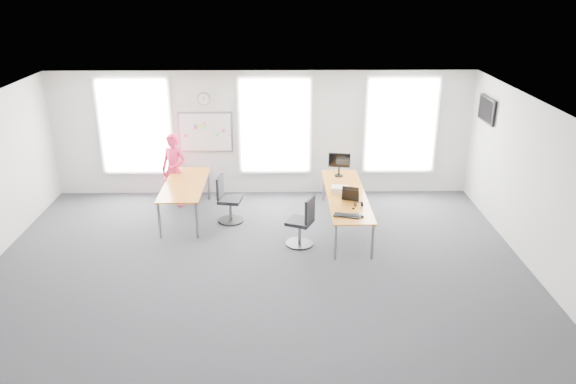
{
  "coord_description": "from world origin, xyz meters",
  "views": [
    {
      "loc": [
        0.41,
        -8.98,
        5.11
      ],
      "look_at": [
        0.57,
        1.2,
        1.1
      ],
      "focal_mm": 35.0,
      "sensor_mm": 36.0,
      "label": 1
    }
  ],
  "objects_px": {
    "desk_right": "(346,196)",
    "desk_left": "(185,186)",
    "headphones": "(358,204)",
    "monitor": "(339,162)",
    "keyboard": "(347,216)",
    "chair_right": "(303,224)",
    "person": "(174,170)",
    "chair_left": "(228,202)"
  },
  "relations": [
    {
      "from": "chair_left",
      "to": "chair_right",
      "type": "bearing_deg",
      "value": -117.75
    },
    {
      "from": "person",
      "to": "headphones",
      "type": "relative_size",
      "value": 9.96
    },
    {
      "from": "desk_right",
      "to": "desk_left",
      "type": "xyz_separation_m",
      "value": [
        -3.47,
        0.54,
        0.04
      ]
    },
    {
      "from": "desk_right",
      "to": "keyboard",
      "type": "height_order",
      "value": "keyboard"
    },
    {
      "from": "desk_left",
      "to": "person",
      "type": "distance_m",
      "value": 0.84
    },
    {
      "from": "desk_left",
      "to": "person",
      "type": "bearing_deg",
      "value": 115.36
    },
    {
      "from": "person",
      "to": "desk_left",
      "type": "bearing_deg",
      "value": -42.41
    },
    {
      "from": "person",
      "to": "keyboard",
      "type": "height_order",
      "value": "person"
    },
    {
      "from": "chair_right",
      "to": "headphones",
      "type": "xyz_separation_m",
      "value": [
        1.12,
        0.2,
        0.34
      ]
    },
    {
      "from": "desk_left",
      "to": "chair_left",
      "type": "relative_size",
      "value": 2.12
    },
    {
      "from": "chair_right",
      "to": "keyboard",
      "type": "height_order",
      "value": "chair_right"
    },
    {
      "from": "keyboard",
      "to": "monitor",
      "type": "relative_size",
      "value": 0.91
    },
    {
      "from": "person",
      "to": "desk_right",
      "type": "bearing_deg",
      "value": 3.64
    },
    {
      "from": "desk_left",
      "to": "headphones",
      "type": "bearing_deg",
      "value": -18.31
    },
    {
      "from": "chair_left",
      "to": "headphones",
      "type": "xyz_separation_m",
      "value": [
        2.7,
        -0.98,
        0.34
      ]
    },
    {
      "from": "person",
      "to": "chair_right",
      "type": "bearing_deg",
      "value": -14.63
    },
    {
      "from": "desk_left",
      "to": "person",
      "type": "relative_size",
      "value": 1.29
    },
    {
      "from": "monitor",
      "to": "keyboard",
      "type": "bearing_deg",
      "value": -83.24
    },
    {
      "from": "desk_right",
      "to": "headphones",
      "type": "bearing_deg",
      "value": -76.0
    },
    {
      "from": "chair_left",
      "to": "monitor",
      "type": "height_order",
      "value": "monitor"
    },
    {
      "from": "headphones",
      "to": "keyboard",
      "type": "bearing_deg",
      "value": -124.86
    },
    {
      "from": "chair_right",
      "to": "monitor",
      "type": "bearing_deg",
      "value": 179.12
    },
    {
      "from": "chair_right",
      "to": "person",
      "type": "xyz_separation_m",
      "value": [
        -2.88,
        2.16,
        0.4
      ]
    },
    {
      "from": "desk_left",
      "to": "headphones",
      "type": "height_order",
      "value": "headphones"
    },
    {
      "from": "headphones",
      "to": "monitor",
      "type": "height_order",
      "value": "monitor"
    },
    {
      "from": "desk_left",
      "to": "monitor",
      "type": "relative_size",
      "value": 4.02
    },
    {
      "from": "person",
      "to": "monitor",
      "type": "height_order",
      "value": "person"
    },
    {
      "from": "desk_left",
      "to": "chair_right",
      "type": "height_order",
      "value": "chair_right"
    },
    {
      "from": "chair_left",
      "to": "desk_right",
      "type": "bearing_deg",
      "value": -88.01
    },
    {
      "from": "desk_right",
      "to": "desk_left",
      "type": "height_order",
      "value": "desk_left"
    },
    {
      "from": "desk_left",
      "to": "chair_right",
      "type": "xyz_separation_m",
      "value": [
        2.52,
        -1.41,
        -0.28
      ]
    },
    {
      "from": "chair_left",
      "to": "monitor",
      "type": "bearing_deg",
      "value": -63.31
    },
    {
      "from": "desk_left",
      "to": "chair_right",
      "type": "relative_size",
      "value": 2.13
    },
    {
      "from": "desk_left",
      "to": "chair_left",
      "type": "height_order",
      "value": "chair_left"
    },
    {
      "from": "headphones",
      "to": "monitor",
      "type": "xyz_separation_m",
      "value": [
        -0.21,
        1.77,
        0.28
      ]
    },
    {
      "from": "desk_left",
      "to": "desk_right",
      "type": "bearing_deg",
      "value": -8.78
    },
    {
      "from": "desk_left",
      "to": "headphones",
      "type": "distance_m",
      "value": 3.83
    },
    {
      "from": "person",
      "to": "headphones",
      "type": "distance_m",
      "value": 4.45
    },
    {
      "from": "chair_right",
      "to": "monitor",
      "type": "height_order",
      "value": "monitor"
    },
    {
      "from": "chair_left",
      "to": "headphones",
      "type": "height_order",
      "value": "chair_left"
    },
    {
      "from": "headphones",
      "to": "chair_right",
      "type": "bearing_deg",
      "value": -174.53
    },
    {
      "from": "desk_right",
      "to": "chair_left",
      "type": "bearing_deg",
      "value": 172.87
    }
  ]
}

